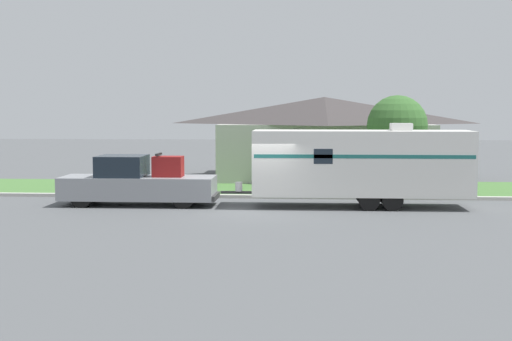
# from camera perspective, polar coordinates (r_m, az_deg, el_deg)

# --- Properties ---
(ground_plane) EXTENTS (120.00, 120.00, 0.00)m
(ground_plane) POSITION_cam_1_polar(r_m,az_deg,el_deg) (26.57, 0.43, -3.25)
(ground_plane) COLOR #515456
(curb_strip) EXTENTS (80.00, 0.30, 0.14)m
(curb_strip) POSITION_cam_1_polar(r_m,az_deg,el_deg) (30.27, 0.83, -2.10)
(curb_strip) COLOR beige
(curb_strip) RESTS_ON ground_plane
(lawn_strip) EXTENTS (80.00, 7.00, 0.03)m
(lawn_strip) POSITION_cam_1_polar(r_m,az_deg,el_deg) (33.90, 1.14, -1.43)
(lawn_strip) COLOR #477538
(lawn_strip) RESTS_ON ground_plane
(house_across_street) EXTENTS (12.02, 8.37, 4.43)m
(house_across_street) POSITION_cam_1_polar(r_m,az_deg,el_deg) (39.47, 5.48, 2.78)
(house_across_street) COLOR #B2B2A8
(house_across_street) RESTS_ON ground_plane
(pickup_truck) EXTENTS (6.14, 1.98, 2.06)m
(pickup_truck) POSITION_cam_1_polar(r_m,az_deg,el_deg) (28.43, -9.49, -1.00)
(pickup_truck) COLOR black
(pickup_truck) RESTS_ON ground_plane
(travel_trailer) EXTENTS (9.61, 2.23, 3.25)m
(travel_trailer) POSITION_cam_1_polar(r_m,az_deg,el_deg) (27.70, 8.44, 0.60)
(travel_trailer) COLOR black
(travel_trailer) RESTS_ON ground_plane
(mailbox) EXTENTS (0.48, 0.20, 1.35)m
(mailbox) POSITION_cam_1_polar(r_m,az_deg,el_deg) (30.81, 4.08, -0.18)
(mailbox) COLOR brown
(mailbox) RESTS_ON ground_plane
(tree_in_yard) EXTENTS (2.72, 2.72, 4.40)m
(tree_in_yard) POSITION_cam_1_polar(r_m,az_deg,el_deg) (32.75, 11.23, 3.54)
(tree_in_yard) COLOR brown
(tree_in_yard) RESTS_ON ground_plane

